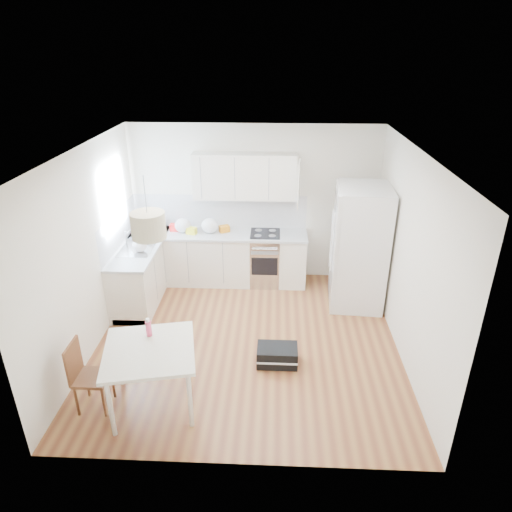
{
  "coord_description": "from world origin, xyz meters",
  "views": [
    {
      "loc": [
        0.37,
        -5.37,
        3.86
      ],
      "look_at": [
        0.11,
        0.4,
        1.16
      ],
      "focal_mm": 32.0,
      "sensor_mm": 36.0,
      "label": 1
    }
  ],
  "objects_px": {
    "dining_table": "(150,355)",
    "refrigerator": "(360,247)",
    "gym_bag": "(277,355)",
    "dining_chair": "(92,376)"
  },
  "relations": [
    {
      "from": "dining_chair",
      "to": "gym_bag",
      "type": "height_order",
      "value": "dining_chair"
    },
    {
      "from": "refrigerator",
      "to": "dining_chair",
      "type": "distance_m",
      "value": 4.28
    },
    {
      "from": "refrigerator",
      "to": "gym_bag",
      "type": "distance_m",
      "value": 2.28
    },
    {
      "from": "refrigerator",
      "to": "gym_bag",
      "type": "relative_size",
      "value": 3.64
    },
    {
      "from": "dining_table",
      "to": "gym_bag",
      "type": "relative_size",
      "value": 2.2
    },
    {
      "from": "refrigerator",
      "to": "dining_chair",
      "type": "bearing_deg",
      "value": -138.68
    },
    {
      "from": "gym_bag",
      "to": "refrigerator",
      "type": "bearing_deg",
      "value": 53.12
    },
    {
      "from": "refrigerator",
      "to": "gym_bag",
      "type": "xyz_separation_m",
      "value": [
        -1.28,
        -1.68,
        -0.84
      ]
    },
    {
      "from": "dining_table",
      "to": "gym_bag",
      "type": "bearing_deg",
      "value": 17.93
    },
    {
      "from": "dining_table",
      "to": "refrigerator",
      "type": "bearing_deg",
      "value": 30.94
    }
  ]
}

